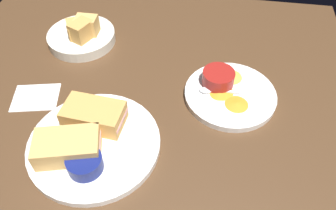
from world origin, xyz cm
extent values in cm
cube|color=#4C331E|center=(0.00, 0.00, -1.50)|extent=(110.00, 110.00, 3.00)
cylinder|color=white|center=(-5.67, -11.66, 0.80)|extent=(28.41, 28.41, 1.60)
cube|color=tan|center=(-6.88, -6.40, 4.00)|extent=(13.62, 8.71, 4.80)
cube|color=#DB938E|center=(-6.88, -6.40, 4.00)|extent=(13.82, 8.13, 0.80)
cube|color=tan|center=(-9.62, -15.34, 4.00)|extent=(14.53, 10.71, 4.80)
cube|color=#DB938E|center=(-9.62, -15.34, 4.00)|extent=(14.62, 10.19, 0.80)
cylinder|color=navy|center=(-5.22, -18.04, 3.23)|extent=(7.18, 7.18, 3.26)
cylinder|color=black|center=(-5.22, -18.04, 4.46)|extent=(5.89, 5.89, 0.60)
cube|color=silver|center=(-5.02, -8.20, 1.85)|extent=(0.92, 5.52, 0.40)
ellipsoid|color=silver|center=(-5.13, -13.70, 2.00)|extent=(2.27, 3.25, 0.80)
cylinder|color=white|center=(22.73, 7.71, 0.80)|extent=(22.33, 22.33, 1.60)
cylinder|color=maroon|center=(19.38, 10.50, 3.40)|extent=(7.95, 7.95, 3.60)
cylinder|color=olive|center=(19.38, 10.50, 4.80)|extent=(6.52, 6.52, 0.60)
cube|color=silver|center=(22.13, 7.66, 1.85)|extent=(5.55, 1.26, 0.40)
ellipsoid|color=silver|center=(16.65, 7.19, 2.00)|extent=(3.38, 2.46, 0.80)
cone|color=gold|center=(22.58, 13.31, 1.90)|extent=(7.52, 7.52, 0.60)
cone|color=orange|center=(24.23, 4.04, 1.90)|extent=(7.84, 7.84, 0.60)
cone|color=orange|center=(19.97, 6.78, 1.90)|extent=(6.11, 6.11, 0.60)
cone|color=orange|center=(20.51, 7.58, 1.90)|extent=(6.17, 6.17, 0.60)
cylinder|color=silver|center=(-20.50, 23.53, 1.50)|extent=(19.17, 19.17, 3.00)
cube|color=tan|center=(-18.34, 24.03, 5.52)|extent=(6.01, 4.42, 5.05)
cube|color=tan|center=(-21.17, 22.54, 5.03)|extent=(6.67, 7.35, 4.05)
cube|color=tan|center=(-18.93, 21.23, 5.57)|extent=(6.49, 7.28, 5.14)
cube|color=white|center=(-24.47, -0.48, 0.20)|extent=(12.73, 11.22, 0.40)
camera|label=1|loc=(16.54, -50.28, 59.24)|focal=35.40mm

